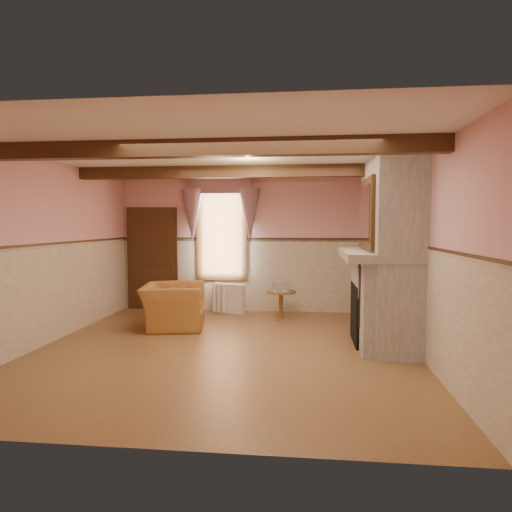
# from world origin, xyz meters

# --- Properties ---
(floor) EXTENTS (5.50, 6.00, 0.01)m
(floor) POSITION_xyz_m (0.00, 0.00, 0.00)
(floor) COLOR brown
(floor) RESTS_ON ground
(ceiling) EXTENTS (5.50, 6.00, 0.01)m
(ceiling) POSITION_xyz_m (0.00, 0.00, 2.80)
(ceiling) COLOR silver
(ceiling) RESTS_ON wall_back
(wall_back) EXTENTS (5.50, 0.02, 2.80)m
(wall_back) POSITION_xyz_m (0.00, 3.00, 1.40)
(wall_back) COLOR pink
(wall_back) RESTS_ON floor
(wall_front) EXTENTS (5.50, 0.02, 2.80)m
(wall_front) POSITION_xyz_m (0.00, -3.00, 1.40)
(wall_front) COLOR pink
(wall_front) RESTS_ON floor
(wall_left) EXTENTS (0.02, 6.00, 2.80)m
(wall_left) POSITION_xyz_m (-2.75, 0.00, 1.40)
(wall_left) COLOR pink
(wall_left) RESTS_ON floor
(wall_right) EXTENTS (0.02, 6.00, 2.80)m
(wall_right) POSITION_xyz_m (2.75, 0.00, 1.40)
(wall_right) COLOR pink
(wall_right) RESTS_ON floor
(wainscot) EXTENTS (5.50, 6.00, 1.50)m
(wainscot) POSITION_xyz_m (0.00, 0.00, 0.75)
(wainscot) COLOR beige
(wainscot) RESTS_ON floor
(chair_rail) EXTENTS (5.50, 6.00, 0.08)m
(chair_rail) POSITION_xyz_m (0.00, 0.00, 1.50)
(chair_rail) COLOR black
(chair_rail) RESTS_ON wainscot
(firebox) EXTENTS (0.20, 0.95, 0.90)m
(firebox) POSITION_xyz_m (2.00, 0.60, 0.45)
(firebox) COLOR black
(firebox) RESTS_ON floor
(armchair) EXTENTS (1.21, 1.33, 0.77)m
(armchair) POSITION_xyz_m (-1.15, 1.27, 0.38)
(armchair) COLOR #9E662D
(armchair) RESTS_ON floor
(side_table) EXTENTS (0.65, 0.65, 0.55)m
(side_table) POSITION_xyz_m (0.69, 2.19, 0.28)
(side_table) COLOR brown
(side_table) RESTS_ON floor
(book_stack) EXTENTS (0.34, 0.38, 0.20)m
(book_stack) POSITION_xyz_m (0.69, 2.15, 0.65)
(book_stack) COLOR #B7AD8C
(book_stack) RESTS_ON side_table
(radiator) EXTENTS (0.72, 0.43, 0.60)m
(radiator) POSITION_xyz_m (-0.41, 2.70, 0.30)
(radiator) COLOR silver
(radiator) RESTS_ON floor
(bowl) EXTENTS (0.35, 0.35, 0.09)m
(bowl) POSITION_xyz_m (2.24, 0.68, 1.46)
(bowl) COLOR brown
(bowl) RESTS_ON mantel
(mantel_clock) EXTENTS (0.14, 0.24, 0.20)m
(mantel_clock) POSITION_xyz_m (2.24, 1.37, 1.52)
(mantel_clock) COLOR black
(mantel_clock) RESTS_ON mantel
(oil_lamp) EXTENTS (0.11, 0.11, 0.28)m
(oil_lamp) POSITION_xyz_m (2.24, 1.22, 1.56)
(oil_lamp) COLOR #C38537
(oil_lamp) RESTS_ON mantel
(candle_red) EXTENTS (0.06, 0.06, 0.16)m
(candle_red) POSITION_xyz_m (2.24, 0.12, 1.50)
(candle_red) COLOR #A22314
(candle_red) RESTS_ON mantel
(jar_yellow) EXTENTS (0.06, 0.06, 0.12)m
(jar_yellow) POSITION_xyz_m (2.24, 0.31, 1.48)
(jar_yellow) COLOR gold
(jar_yellow) RESTS_ON mantel
(fireplace) EXTENTS (0.85, 2.00, 2.80)m
(fireplace) POSITION_xyz_m (2.42, 0.60, 1.40)
(fireplace) COLOR gray
(fireplace) RESTS_ON floor
(mantel) EXTENTS (1.05, 2.05, 0.12)m
(mantel) POSITION_xyz_m (2.24, 0.60, 1.36)
(mantel) COLOR gray
(mantel) RESTS_ON fireplace
(overmantel_mirror) EXTENTS (0.06, 1.44, 1.04)m
(overmantel_mirror) POSITION_xyz_m (2.06, 0.60, 1.97)
(overmantel_mirror) COLOR silver
(overmantel_mirror) RESTS_ON fireplace
(door) EXTENTS (1.10, 0.10, 2.10)m
(door) POSITION_xyz_m (-2.10, 2.94, 1.05)
(door) COLOR black
(door) RESTS_ON floor
(window) EXTENTS (1.06, 0.08, 2.02)m
(window) POSITION_xyz_m (-0.60, 2.97, 1.65)
(window) COLOR white
(window) RESTS_ON wall_back
(window_drapes) EXTENTS (1.30, 0.14, 1.40)m
(window_drapes) POSITION_xyz_m (-0.60, 2.88, 2.25)
(window_drapes) COLOR gray
(window_drapes) RESTS_ON wall_back
(ceiling_beam_front) EXTENTS (5.50, 0.18, 0.20)m
(ceiling_beam_front) POSITION_xyz_m (0.00, -1.20, 2.70)
(ceiling_beam_front) COLOR black
(ceiling_beam_front) RESTS_ON ceiling
(ceiling_beam_back) EXTENTS (5.50, 0.18, 0.20)m
(ceiling_beam_back) POSITION_xyz_m (0.00, 1.20, 2.70)
(ceiling_beam_back) COLOR black
(ceiling_beam_back) RESTS_ON ceiling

